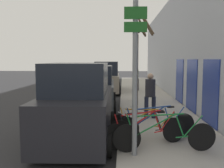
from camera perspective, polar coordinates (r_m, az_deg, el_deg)
name	(u,v)px	position (r m, az deg, el deg)	size (l,w,h in m)	color
ground_plane	(101,107)	(13.14, -2.52, -5.19)	(80.00, 80.00, 0.00)	#28282B
sidewalk_curb	(146,97)	(15.91, 7.77, -3.07)	(3.20, 32.00, 0.15)	#ADA89E
building_facade	(175,47)	(15.91, 14.30, 8.19)	(0.23, 32.00, 6.50)	#B2B7C1
signpost	(135,75)	(5.90, 5.27, 2.08)	(0.53, 0.14, 3.66)	gray
bicycle_0	(165,135)	(6.52, 11.93, -11.43)	(2.61, 0.44, 0.98)	black
bicycle_1	(146,131)	(6.82, 7.71, -10.68)	(2.29, 0.98, 0.96)	black
bicycle_2	(147,129)	(7.20, 8.05, -10.04)	(2.20, 0.50, 0.88)	black
bicycle_3	(156,125)	(7.46, 10.10, -9.23)	(2.39, 0.83, 0.98)	black
bicycle_4	(146,124)	(7.74, 7.84, -9.00)	(2.19, 0.64, 0.85)	black
parked_car_0	(78,106)	(7.62, -7.74, -5.01)	(2.16, 4.33, 2.36)	black
parked_car_1	(96,89)	(12.56, -3.67, -1.17)	(2.11, 4.61, 2.16)	#51565B
parked_car_2	(107,79)	(18.61, -1.22, 1.23)	(2.14, 4.69, 2.31)	gray
pedestrian_near	(150,92)	(9.90, 8.73, -1.91)	(0.46, 0.40, 1.78)	#1E2338
pedestrian_far	(136,76)	(18.79, 5.44, 1.72)	(0.46, 0.40, 1.81)	#333338
street_tree	(137,64)	(10.46, 5.79, 4.64)	(0.86, 1.59, 4.57)	brown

